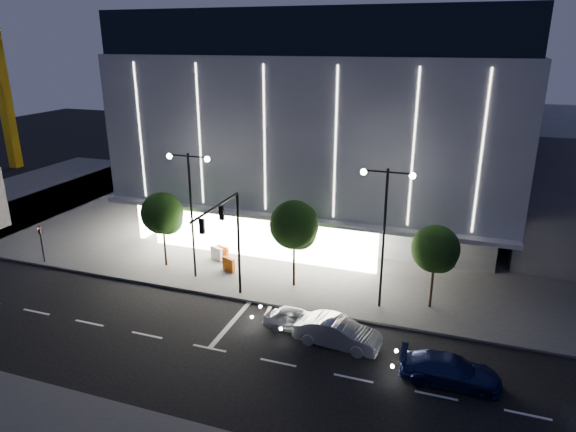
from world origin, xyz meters
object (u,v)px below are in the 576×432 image
at_px(street_lamp_west, 191,198).
at_px(barrier_b, 217,253).
at_px(tree_right, 436,251).
at_px(tree_left, 163,215).
at_px(barrier_c, 229,265).
at_px(car_second, 337,332).
at_px(traffic_mast, 228,231).
at_px(tree_mid, 295,227).
at_px(barrier_a, 223,252).
at_px(ped_signal_far, 41,240).
at_px(street_lamp_east, 385,219).
at_px(car_third, 450,370).
at_px(car_lead, 296,320).

height_order(street_lamp_west, barrier_b, street_lamp_west).
bearing_deg(tree_right, tree_left, 180.00).
bearing_deg(barrier_c, street_lamp_west, -114.88).
bearing_deg(street_lamp_west, car_second, -22.92).
distance_m(traffic_mast, tree_right, 12.63).
height_order(tree_left, tree_mid, tree_mid).
relative_size(barrier_a, barrier_b, 1.00).
height_order(tree_left, barrier_a, tree_left).
height_order(street_lamp_west, tree_left, street_lamp_west).
height_order(street_lamp_west, tree_right, street_lamp_west).
distance_m(traffic_mast, barrier_c, 6.47).
distance_m(traffic_mast, tree_mid, 4.82).
bearing_deg(ped_signal_far, barrier_b, 20.97).
bearing_deg(tree_left, barrier_c, 6.75).
distance_m(tree_mid, barrier_b, 8.13).
bearing_deg(car_second, street_lamp_east, -12.30).
bearing_deg(tree_mid, street_lamp_west, -171.74).
height_order(traffic_mast, car_third, traffic_mast).
xyz_separation_m(ped_signal_far, car_third, (29.50, -4.75, -1.18)).
bearing_deg(ped_signal_far, street_lamp_east, 3.44).
bearing_deg(car_lead, tree_left, 66.34).
xyz_separation_m(car_third, barrier_b, (-17.41, 9.38, -0.05)).
relative_size(traffic_mast, barrier_a, 6.43).
bearing_deg(ped_signal_far, tree_right, 5.14).
distance_m(street_lamp_east, barrier_c, 12.46).
bearing_deg(tree_right, car_lead, -144.24).
xyz_separation_m(barrier_a, barrier_c, (1.40, -1.88, 0.00)).
relative_size(street_lamp_west, ped_signal_far, 3.00).
relative_size(tree_right, car_second, 1.15).
bearing_deg(tree_left, car_second, -22.12).
bearing_deg(car_second, barrier_b, 59.83).
distance_m(ped_signal_far, car_third, 29.90).
relative_size(tree_right, car_lead, 1.43).
bearing_deg(tree_left, car_third, -19.55).
xyz_separation_m(traffic_mast, tree_left, (-6.97, 3.68, -0.99)).
distance_m(street_lamp_west, tree_mid, 7.28).
bearing_deg(tree_right, car_third, -78.54).
height_order(street_lamp_east, tree_left, street_lamp_east).
relative_size(ped_signal_far, car_second, 0.63).
distance_m(car_second, car_third, 6.16).
height_order(traffic_mast, car_lead, traffic_mast).
xyz_separation_m(tree_mid, car_second, (4.47, -5.88, -3.55)).
distance_m(barrier_a, barrier_c, 2.35).
height_order(tree_mid, car_third, tree_mid).
xyz_separation_m(street_lamp_east, car_second, (-1.50, -4.86, -5.17)).
distance_m(traffic_mast, street_lamp_west, 4.89).
distance_m(street_lamp_west, barrier_c, 5.84).
bearing_deg(street_lamp_west, street_lamp_east, 0.00).
bearing_deg(street_lamp_west, traffic_mast, -33.65).
height_order(tree_mid, barrier_a, tree_mid).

